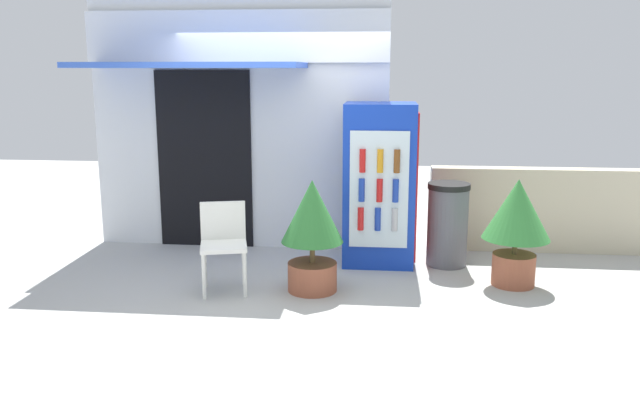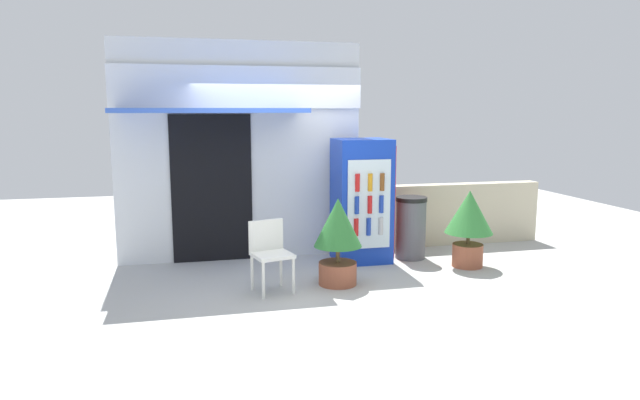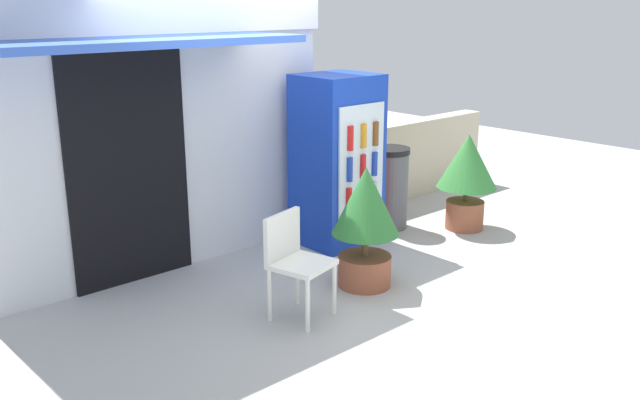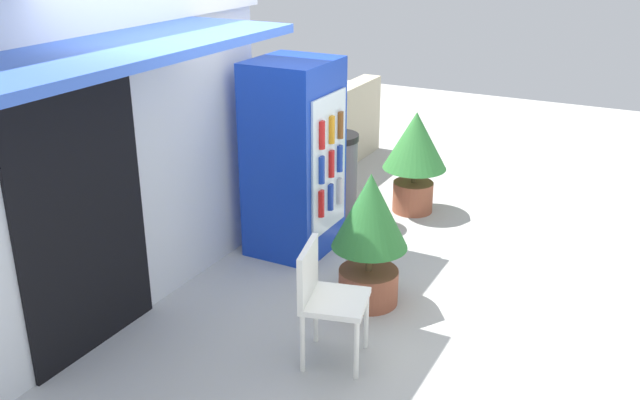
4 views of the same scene
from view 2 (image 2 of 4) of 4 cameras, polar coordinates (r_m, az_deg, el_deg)
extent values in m
plane|color=#B2B2AD|center=(7.15, -2.22, -8.28)|extent=(16.00, 16.00, 0.00)
cube|color=silver|center=(8.17, -8.20, 4.92)|extent=(3.48, 0.32, 3.10)
cube|color=white|center=(7.95, -8.22, 11.34)|extent=(3.48, 0.08, 0.58)
cube|color=blue|center=(7.48, -11.09, 8.97)|extent=(2.47, 0.96, 0.06)
cube|color=black|center=(8.02, -10.98, 1.13)|extent=(1.12, 0.03, 2.09)
cube|color=#1438B2|center=(7.95, 4.24, -0.04)|extent=(0.76, 0.67, 1.75)
cube|color=silver|center=(7.63, 5.03, -0.45)|extent=(0.61, 0.02, 1.22)
cube|color=red|center=(8.08, 6.88, 0.06)|extent=(0.02, 0.61, 1.57)
cylinder|color=red|center=(7.61, 3.72, -2.80)|extent=(0.06, 0.06, 0.24)
cylinder|color=#1938A5|center=(7.67, 4.99, -2.73)|extent=(0.06, 0.06, 0.24)
cylinder|color=#B2B2B7|center=(7.72, 6.22, -2.66)|extent=(0.06, 0.06, 0.24)
cylinder|color=#1938A5|center=(7.56, 3.79, -0.53)|extent=(0.06, 0.06, 0.24)
cylinder|color=red|center=(7.61, 5.12, -0.47)|extent=(0.06, 0.06, 0.24)
cylinder|color=#1938A5|center=(7.67, 6.28, -0.42)|extent=(0.06, 0.06, 0.24)
cylinder|color=red|center=(7.51, 3.85, 1.77)|extent=(0.06, 0.06, 0.24)
cylinder|color=orange|center=(7.57, 5.15, 1.81)|extent=(0.06, 0.06, 0.24)
cylinder|color=brown|center=(7.62, 6.37, 1.84)|extent=(0.06, 0.06, 0.24)
cylinder|color=white|center=(6.47, -5.79, -8.20)|extent=(0.04, 0.04, 0.43)
cylinder|color=white|center=(6.61, -2.73, -7.78)|extent=(0.04, 0.04, 0.43)
cylinder|color=white|center=(6.80, -6.95, -7.37)|extent=(0.04, 0.04, 0.43)
cylinder|color=white|center=(6.93, -4.01, -6.99)|extent=(0.04, 0.04, 0.43)
cube|color=white|center=(6.64, -4.90, -5.62)|extent=(0.52, 0.51, 0.04)
cube|color=white|center=(6.76, -5.54, -3.57)|extent=(0.43, 0.15, 0.37)
cylinder|color=#995138|center=(7.00, 1.81, -7.48)|extent=(0.47, 0.47, 0.28)
cylinder|color=brown|center=(6.93, 1.82, -5.55)|extent=(0.05, 0.05, 0.21)
cone|color=#2D7533|center=(6.84, 1.84, -2.29)|extent=(0.59, 0.59, 0.60)
cylinder|color=#995138|center=(8.02, 14.82, -5.47)|extent=(0.42, 0.42, 0.32)
cylinder|color=brown|center=(7.97, 14.89, -3.82)|extent=(0.05, 0.05, 0.16)
cone|color=#388C3D|center=(7.89, 15.00, -1.18)|extent=(0.65, 0.65, 0.59)
cylinder|color=#595960|center=(8.24, 9.24, -3.00)|extent=(0.43, 0.43, 0.84)
cylinder|color=black|center=(8.16, 9.33, 0.10)|extent=(0.45, 0.45, 0.06)
cube|color=beige|center=(9.32, 14.24, -1.34)|extent=(2.60, 0.24, 0.98)
camera|label=1|loc=(2.50, 61.39, 3.30)|focal=35.67mm
camera|label=3|loc=(3.47, -56.96, 10.12)|focal=38.42mm
camera|label=4|loc=(5.37, -46.43, 13.75)|focal=39.66mm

